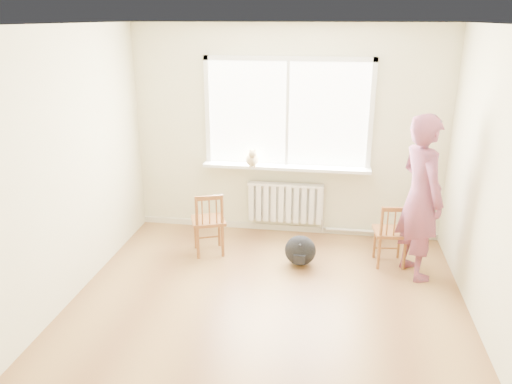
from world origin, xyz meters
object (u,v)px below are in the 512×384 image
at_px(chair_right, 391,235).
at_px(cat, 252,158).
at_px(chair_left, 209,223).
at_px(person, 421,197).
at_px(backpack, 300,250).

bearing_deg(chair_right, cat, -25.83).
distance_m(chair_left, person, 2.46).
distance_m(person, backpack, 1.48).
bearing_deg(cat, person, -31.56).
bearing_deg(chair_left, backpack, 152.89).
relative_size(chair_left, chair_right, 1.04).
distance_m(chair_right, person, 0.60).
xyz_separation_m(cat, backpack, (0.69, -0.78, -0.88)).
relative_size(chair_right, backpack, 2.10).
relative_size(cat, backpack, 1.09).
bearing_deg(chair_left, cat, -143.83).
height_order(chair_left, chair_right, chair_left).
xyz_separation_m(chair_left, cat, (0.43, 0.66, 0.66)).
bearing_deg(person, chair_right, 34.77).
relative_size(chair_right, person, 0.42).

